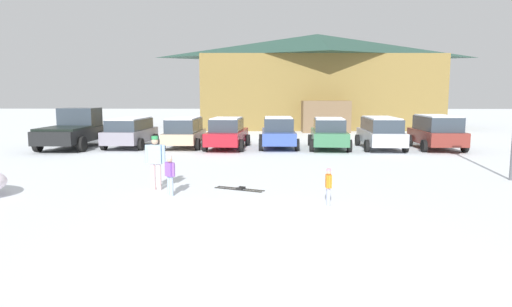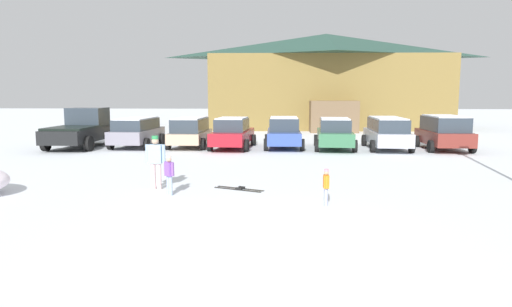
{
  "view_description": "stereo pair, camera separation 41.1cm",
  "coord_description": "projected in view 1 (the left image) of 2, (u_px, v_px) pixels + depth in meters",
  "views": [
    {
      "loc": [
        0.01,
        -8.79,
        2.95
      ],
      "look_at": [
        -0.27,
        5.51,
        1.07
      ],
      "focal_mm": 32.0,
      "sensor_mm": 36.0,
      "label": 1
    },
    {
      "loc": [
        0.42,
        -8.77,
        2.95
      ],
      "look_at": [
        -0.27,
        5.51,
        1.07
      ],
      "focal_mm": 32.0,
      "sensor_mm": 36.0,
      "label": 2
    }
  ],
  "objects": [
    {
      "name": "skier_adult_in_blue_parka",
      "position": [
        155.0,
        160.0,
        13.94
      ],
      "size": [
        0.62,
        0.25,
        1.67
      ],
      "color": "beige",
      "rests_on": "ground"
    },
    {
      "name": "pair_of_skis",
      "position": [
        240.0,
        189.0,
        14.11
      ],
      "size": [
        1.6,
        0.93,
        0.08
      ],
      "color": "black",
      "rests_on": "ground"
    },
    {
      "name": "parked_blue_hatchback",
      "position": [
        278.0,
        132.0,
        24.73
      ],
      "size": [
        2.12,
        4.28,
        1.7
      ],
      "color": "#364FA1",
      "rests_on": "ground"
    },
    {
      "name": "parked_maroon_van",
      "position": [
        437.0,
        131.0,
        24.15
      ],
      "size": [
        2.3,
        4.13,
        1.81
      ],
      "color": "maroon",
      "rests_on": "ground"
    },
    {
      "name": "parked_green_coupe",
      "position": [
        329.0,
        133.0,
        24.39
      ],
      "size": [
        2.34,
        4.57,
        1.67
      ],
      "color": "#366E4A",
      "rests_on": "ground"
    },
    {
      "name": "parked_silver_wagon",
      "position": [
        381.0,
        132.0,
        24.34
      ],
      "size": [
        2.26,
        4.78,
        1.71
      ],
      "color": "#B6BBCB",
      "rests_on": "ground"
    },
    {
      "name": "skier_child_in_orange_jacket",
      "position": [
        329.0,
        185.0,
        12.02
      ],
      "size": [
        0.14,
        0.37,
        0.99
      ],
      "color": "#A2ADD4",
      "rests_on": "ground"
    },
    {
      "name": "skier_child_in_purple_jacket",
      "position": [
        170.0,
        173.0,
        13.19
      ],
      "size": [
        0.33,
        0.33,
        1.16
      ],
      "color": "#9AAFD2",
      "rests_on": "ground"
    },
    {
      "name": "parked_grey_wagon",
      "position": [
        130.0,
        131.0,
        25.04
      ],
      "size": [
        2.35,
        4.45,
        1.62
      ],
      "color": "gray",
      "rests_on": "ground"
    },
    {
      "name": "ski_lodge",
      "position": [
        317.0,
        81.0,
        39.98
      ],
      "size": [
        20.24,
        11.67,
        8.07
      ],
      "color": "olive",
      "rests_on": "ground"
    },
    {
      "name": "parked_beige_suv",
      "position": [
        185.0,
        131.0,
        25.0
      ],
      "size": [
        2.16,
        4.24,
        1.65
      ],
      "color": "tan",
      "rests_on": "ground"
    },
    {
      "name": "parked_red_sedan",
      "position": [
        227.0,
        133.0,
        24.5
      ],
      "size": [
        2.36,
        4.72,
        1.68
      ],
      "color": "#B11925",
      "rests_on": "ground"
    },
    {
      "name": "pickup_truck",
      "position": [
        74.0,
        130.0,
        24.88
      ],
      "size": [
        2.58,
        5.34,
        2.15
      ],
      "color": "black",
      "rests_on": "ground"
    },
    {
      "name": "ground",
      "position": [
        264.0,
        242.0,
        9.1
      ],
      "size": [
        160.0,
        160.0,
        0.0
      ],
      "primitive_type": "plane",
      "color": "silver"
    }
  ]
}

